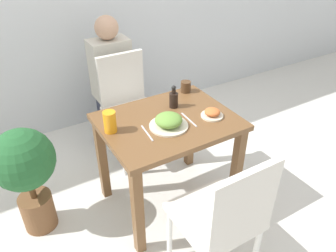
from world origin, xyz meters
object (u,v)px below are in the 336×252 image
(chair_near, at_px, (225,217))
(sauce_bottle, at_px, (174,99))
(drink_cup, at_px, (186,87))
(potted_plant_left, at_px, (26,169))
(person_figure, at_px, (112,82))
(side_plate, at_px, (212,113))
(chair_far, at_px, (128,102))
(food_plate, at_px, (169,121))
(juice_glass, at_px, (110,122))

(chair_near, distance_m, sauce_bottle, 0.89)
(chair_near, distance_m, drink_cup, 1.08)
(potted_plant_left, relative_size, person_figure, 0.67)
(side_plate, relative_size, person_figure, 0.13)
(drink_cup, bearing_deg, chair_far, 126.35)
(food_plate, distance_m, potted_plant_left, 0.95)
(food_plate, bearing_deg, drink_cup, 44.55)
(juice_glass, xyz_separation_m, sauce_bottle, (0.49, 0.06, -0.01))
(sauce_bottle, distance_m, person_figure, 0.92)
(potted_plant_left, bearing_deg, chair_near, -49.10)
(food_plate, height_order, person_figure, person_figure)
(food_plate, xyz_separation_m, person_figure, (0.05, 1.09, -0.18))
(chair_far, xyz_separation_m, juice_glass, (-0.39, -0.63, 0.27))
(chair_near, xyz_separation_m, drink_cup, (0.39, 0.98, 0.24))
(juice_glass, distance_m, potted_plant_left, 0.62)
(side_plate, distance_m, juice_glass, 0.67)
(juice_glass, height_order, potted_plant_left, juice_glass)
(side_plate, height_order, drink_cup, drink_cup)
(chair_near, height_order, potted_plant_left, chair_near)
(potted_plant_left, distance_m, person_figure, 1.19)
(juice_glass, bearing_deg, chair_near, -68.41)
(side_plate, bearing_deg, potted_plant_left, 162.78)
(drink_cup, distance_m, sauce_bottle, 0.25)
(chair_near, bearing_deg, food_plate, -92.96)
(food_plate, xyz_separation_m, sauce_bottle, (0.16, 0.20, 0.02))
(person_figure, bearing_deg, potted_plant_left, -139.69)
(side_plate, bearing_deg, food_plate, 172.61)
(chair_far, distance_m, drink_cup, 0.56)
(sauce_bottle, bearing_deg, juice_glass, -172.66)
(food_plate, xyz_separation_m, side_plate, (0.31, -0.04, -0.01))
(potted_plant_left, bearing_deg, person_figure, 40.31)
(food_plate, relative_size, sauce_bottle, 1.51)
(chair_near, bearing_deg, juice_glass, -68.41)
(drink_cup, xyz_separation_m, sauce_bottle, (-0.20, -0.15, 0.02))
(side_plate, bearing_deg, juice_glass, 164.70)
(side_plate, xyz_separation_m, juice_glass, (-0.65, 0.18, 0.04))
(side_plate, xyz_separation_m, potted_plant_left, (-1.16, 0.36, -0.24))
(food_plate, bearing_deg, chair_near, -92.96)
(juice_glass, bearing_deg, side_plate, -15.30)
(chair_near, relative_size, juice_glass, 6.70)
(side_plate, height_order, sauce_bottle, sauce_bottle)
(chair_far, distance_m, side_plate, 0.87)
(food_plate, distance_m, person_figure, 1.11)
(chair_near, bearing_deg, side_plate, -120.26)
(food_plate, xyz_separation_m, juice_glass, (-0.33, 0.14, 0.03))
(juice_glass, relative_size, sauce_bottle, 0.83)
(food_plate, bearing_deg, sauce_bottle, 51.59)
(chair_far, distance_m, juice_glass, 0.79)
(chair_near, relative_size, drink_cup, 11.09)
(chair_near, height_order, side_plate, chair_near)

